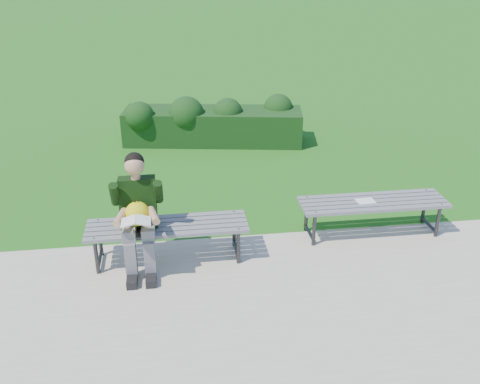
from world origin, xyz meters
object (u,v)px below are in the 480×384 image
Objects in this scene: bench_left at (167,229)px; seated_boy at (138,211)px; bench_right at (373,205)px; paper_sheet at (365,201)px; hedge at (211,122)px.

seated_boy is at bearing -161.85° from bench_left.
bench_right reaches higher than paper_sheet.
hedge is at bearing 78.01° from bench_left.
bench_right is at bearing 6.20° from bench_left.
bench_right is at bearing 0.00° from paper_sheet.
hedge reaches higher than bench_left.
paper_sheet is at bearing 7.80° from seated_boy.
hedge is 4.02m from bench_left.
hedge is 1.82× the size of bench_left.
seated_boy is (-2.81, -0.37, 0.30)m from bench_right.
seated_boy is at bearing -105.73° from hedge.
hedge is 2.49× the size of seated_boy.
hedge is 3.98m from paper_sheet.
bench_left reaches higher than paper_sheet.
bench_right is (2.51, 0.27, 0.00)m from bench_left.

